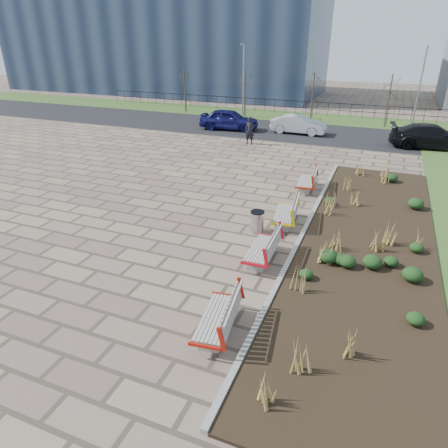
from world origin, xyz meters
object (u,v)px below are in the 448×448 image
at_px(car_blue, 229,119).
at_px(lamp_west, 243,82).
at_px(litter_bin, 257,222).
at_px(car_silver, 299,124).
at_px(bench_c, 285,212).
at_px(car_black, 432,137).
at_px(bench_a, 216,316).
at_px(lamp_east, 419,90).
at_px(bench_b, 261,247).
at_px(bench_d, 306,180).
at_px(pedestrian, 250,131).

xyz_separation_m(car_blue, lamp_west, (-0.70, 5.15, 2.24)).
relative_size(litter_bin, car_silver, 0.20).
bearing_deg(bench_c, car_silver, 93.47).
relative_size(bench_c, car_black, 0.40).
distance_m(bench_a, lamp_east, 27.80).
xyz_separation_m(bench_b, car_silver, (-2.95, 18.91, 0.20)).
height_order(bench_d, car_blue, car_blue).
bearing_deg(lamp_east, car_silver, -150.53).
distance_m(pedestrian, lamp_west, 9.80).
relative_size(bench_a, litter_bin, 2.51).
xyz_separation_m(bench_a, pedestrian, (-5.35, 18.39, 0.41)).
relative_size(bench_b, car_blue, 0.46).
height_order(litter_bin, car_blue, car_blue).
bearing_deg(pedestrian, lamp_east, 36.57).
bearing_deg(lamp_west, bench_a, -71.71).
height_order(bench_c, car_silver, car_silver).
distance_m(bench_a, car_blue, 23.59).
bearing_deg(lamp_west, bench_d, -60.88).
relative_size(bench_b, car_silver, 0.51).
bearing_deg(bench_c, lamp_east, 69.09).
relative_size(bench_c, car_silver, 0.51).
height_order(pedestrian, car_blue, pedestrian).
bearing_deg(lamp_west, car_blue, -82.28).
xyz_separation_m(bench_a, lamp_east, (5.00, 27.23, 2.54)).
distance_m(bench_c, car_blue, 17.29).
xyz_separation_m(pedestrian, car_blue, (-2.95, 3.69, -0.11)).
xyz_separation_m(pedestrian, lamp_west, (-3.65, 8.84, 2.13)).
distance_m(bench_a, litter_bin, 5.84).
bearing_deg(car_blue, lamp_east, -75.07).
bearing_deg(car_blue, bench_a, -165.61).
xyz_separation_m(car_silver, lamp_east, (7.95, 4.49, 2.34)).
relative_size(car_silver, lamp_east, 0.69).
distance_m(bench_c, bench_d, 4.16).
relative_size(bench_a, bench_d, 1.00).
bearing_deg(bench_a, car_blue, 102.91).
bearing_deg(bench_d, bench_b, -95.39).
distance_m(bench_b, car_black, 18.98).
xyz_separation_m(bench_b, lamp_west, (-9.00, 23.40, 2.54)).
relative_size(litter_bin, lamp_east, 0.14).
bearing_deg(lamp_east, lamp_west, 180.00).
distance_m(car_black, lamp_west, 16.16).
bearing_deg(pedestrian, litter_bin, -73.97).
relative_size(pedestrian, car_silver, 0.44).
relative_size(bench_a, bench_c, 1.00).
distance_m(car_blue, car_silver, 5.40).
distance_m(bench_c, lamp_east, 21.07).
relative_size(lamp_west, lamp_east, 1.00).
xyz_separation_m(bench_a, car_black, (6.06, 21.81, 0.28)).
distance_m(bench_c, lamp_west, 22.36).
xyz_separation_m(car_blue, lamp_east, (13.30, 5.15, 2.24)).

